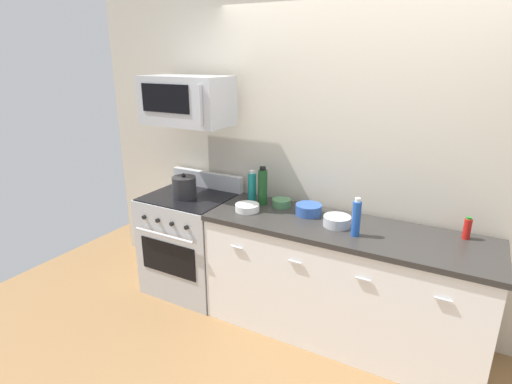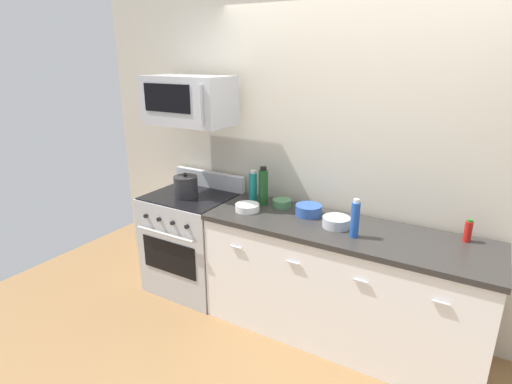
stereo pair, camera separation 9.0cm
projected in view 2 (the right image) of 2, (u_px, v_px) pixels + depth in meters
name	position (u px, v px, depth m)	size (l,w,h in m)	color
ground_plane	(336.00, 334.00, 3.24)	(6.22, 6.22, 0.00)	olive
back_wall	(365.00, 159.00, 3.14)	(5.19, 0.10, 2.70)	beige
counter_unit	(339.00, 284.00, 3.09)	(2.10, 0.66, 0.92)	white
range_oven	(193.00, 241.00, 3.78)	(0.76, 0.69, 1.07)	#B7BABF
microwave	(189.00, 100.00, 3.41)	(0.74, 0.44, 0.40)	#B7BABF
bottle_hot_sauce_red	(468.00, 231.00, 2.71)	(0.05, 0.05, 0.16)	#B21914
bottle_sparkling_teal	(253.00, 187.00, 3.45)	(0.07, 0.07, 0.27)	#197F7A
bottle_wine_green	(263.00, 187.00, 3.37)	(0.08, 0.08, 0.33)	#19471E
bottle_soda_blue	(355.00, 219.00, 2.76)	(0.06, 0.06, 0.27)	#1E4CA5
bowl_blue_mixing	(309.00, 210.00, 3.17)	(0.21, 0.21, 0.08)	#2D519E
bowl_white_ceramic	(247.00, 207.00, 3.27)	(0.19, 0.19, 0.06)	white
bowl_green_glaze	(282.00, 203.00, 3.36)	(0.16, 0.16, 0.06)	#477A4C
bowl_steel_prep	(336.00, 222.00, 2.96)	(0.20, 0.20, 0.07)	#B2B5BA
stockpot	(186.00, 187.00, 3.56)	(0.21, 0.21, 0.22)	#262628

